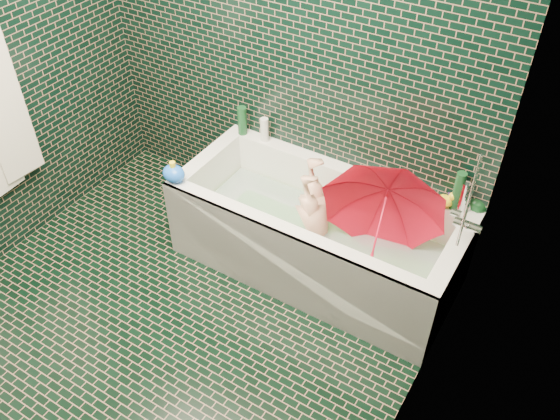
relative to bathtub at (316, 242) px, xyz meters
The scene contains 18 objects.
floor 1.12m from the bathtub, 114.07° to the right, with size 2.80×2.80×0.00m, color black.
wall_back 1.20m from the bathtub, 138.90° to the left, with size 2.80×2.80×0.00m, color black.
wall_right 1.68m from the bathtub, 49.85° to the right, with size 2.80×2.80×0.00m, color black.
bathtub is the anchor object (origin of this frame).
bath_mat 0.06m from the bathtub, 90.00° to the left, with size 1.35×0.47×0.01m, color #4CD42A.
water 0.09m from the bathtub, 90.00° to the left, with size 1.48×0.53×0.00m, color silver.
faucet 0.99m from the bathtub, ahead, with size 0.18×0.19×0.55m.
child 0.10m from the bathtub, 57.00° to the left, with size 0.32×0.21×0.88m, color #E7AF90.
umbrella 0.54m from the bathtub, ahead, with size 0.67×0.67×0.59m, color #ED163C.
soap_bottle_a 0.86m from the bathtub, 24.81° to the left, with size 0.10×0.10×0.26m, color white.
soap_bottle_b 0.84m from the bathtub, 27.31° to the left, with size 0.09×0.09×0.21m, color #421F74.
soap_bottle_c 0.92m from the bathtub, 25.04° to the left, with size 0.15×0.15×0.19m, color #12421F.
bottle_right_tall 0.89m from the bathtub, 25.94° to the left, with size 0.06×0.06×0.24m, color #12421F.
bottle_right_pump 0.90m from the bathtub, 24.56° to the left, with size 0.05×0.05×0.19m, color silver.
bottle_left_tall 0.92m from the bathtub, 156.07° to the left, with size 0.06×0.06×0.19m, color #12421F.
bottle_left_short 0.79m from the bathtub, 149.83° to the left, with size 0.05×0.05×0.16m, color white.
rubber_duck 0.81m from the bathtub, 26.57° to the left, with size 0.13×0.10×0.10m.
bath_toy 0.94m from the bathtub, 159.38° to the right, with size 0.16×0.15×0.14m.
Camera 1 is at (1.62, -1.31, 2.72)m, focal length 38.00 mm.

